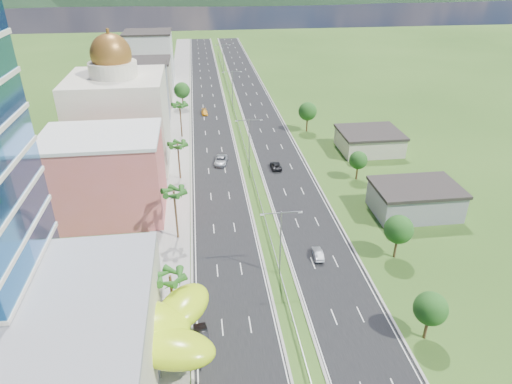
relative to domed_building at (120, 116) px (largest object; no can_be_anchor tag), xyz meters
name	(u,v)px	position (x,y,z in m)	size (l,w,h in m)	color
ground	(293,321)	(28.00, -55.00, -11.35)	(500.00, 500.00, 0.00)	#2D5119
road_left	(210,112)	(20.50, 35.00, -11.33)	(11.00, 260.00, 0.04)	black
road_right	(259,110)	(35.50, 35.00, -11.33)	(11.00, 260.00, 0.04)	black
sidewalk_left	(178,113)	(11.00, 35.00, -11.29)	(7.00, 260.00, 0.12)	gray
median_guardrail	(240,129)	(28.00, 16.99, -10.74)	(0.10, 216.06, 0.76)	gray
streetlight_median_b	(281,237)	(28.00, -45.00, -4.61)	(6.04, 0.25, 11.00)	gray
streetlight_median_c	(249,137)	(28.00, -5.00, -4.61)	(6.04, 0.25, 11.00)	gray
streetlight_median_d	(232,85)	(28.00, 40.00, -4.61)	(6.04, 0.25, 11.00)	gray
streetlight_median_e	(223,55)	(28.00, 85.00, -4.61)	(6.04, 0.25, 11.00)	gray
mall_podium	(14,350)	(-4.00, -61.00, -5.85)	(30.00, 24.00, 11.00)	#BAB399
lime_canopy	(130,329)	(8.00, -59.00, -6.36)	(18.00, 15.00, 7.40)	#B5DB15
pink_shophouse	(106,177)	(0.00, -23.00, -3.85)	(20.00, 15.00, 15.00)	#D66457
domed_building	(120,116)	(0.00, 0.00, 0.00)	(20.00, 20.00, 28.70)	beige
midrise_grey	(138,98)	(1.00, 25.00, -3.35)	(16.00, 15.00, 16.00)	gray
midrise_beige	(145,83)	(1.00, 47.00, -4.85)	(16.00, 15.00, 13.00)	#BAB399
midrise_white	(150,59)	(1.00, 70.00, -2.35)	(16.00, 15.00, 18.00)	silver
shed_near	(415,201)	(56.00, -30.00, -8.85)	(15.00, 10.00, 5.00)	gray
shed_far	(369,142)	(58.00, 0.00, -9.15)	(14.00, 12.00, 4.40)	#BAB399
palm_tree_b	(170,279)	(12.50, -53.00, -4.29)	(3.60, 3.60, 8.10)	#47301C
palm_tree_c	(174,194)	(12.50, -33.00, -2.85)	(3.60, 3.60, 9.60)	#47301C
palm_tree_d	(178,146)	(12.50, -10.00, -3.81)	(3.60, 3.60, 8.60)	#47301C
palm_tree_e	(180,106)	(12.50, 15.00, -3.05)	(3.60, 3.60, 9.40)	#47301C
leafy_tree_lfar	(182,90)	(12.50, 40.00, -5.78)	(4.90, 4.90, 8.05)	#47301C
leafy_tree_ra	(431,309)	(44.00, -60.00, -6.58)	(4.20, 4.20, 6.90)	#47301C
leafy_tree_rb	(399,229)	(47.00, -43.00, -6.18)	(4.55, 4.55, 7.47)	#47301C
leafy_tree_rc	(358,160)	(50.00, -15.00, -6.98)	(3.85, 3.85, 6.33)	#47301C
leafy_tree_rd	(308,111)	(46.00, 15.00, -5.78)	(4.90, 4.90, 8.05)	#47301C
car_dark_left	(202,338)	(16.03, -57.22, -10.55)	(1.62, 4.64, 1.53)	black
car_silver_mid_left	(221,160)	(21.64, -3.40, -10.51)	(2.66, 5.77, 1.60)	#A4A6AB
car_yellow_far_left	(205,112)	(18.92, 32.89, -10.68)	(1.76, 4.34, 1.26)	orange
car_silver_right	(318,254)	(34.79, -41.55, -10.66)	(1.40, 4.00, 1.32)	#9D9EA4
car_dark_far_right	(276,166)	(33.71, -7.57, -10.66)	(2.18, 4.72, 1.31)	black
motorcycle	(200,362)	(15.70, -60.84, -10.77)	(0.52, 1.72, 1.10)	black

